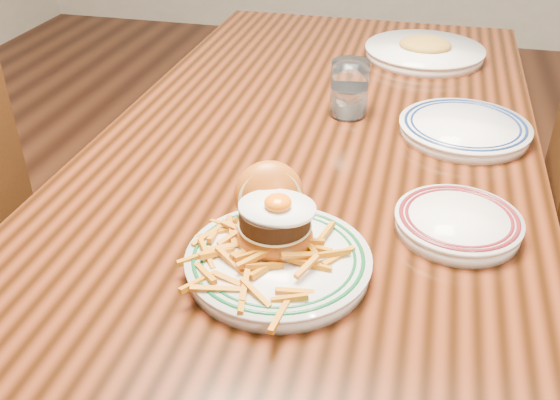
# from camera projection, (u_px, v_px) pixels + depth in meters

# --- Properties ---
(floor) EXTENTS (6.00, 6.00, 0.00)m
(floor) POSITION_uv_depth(u_px,v_px,m) (310.00, 386.00, 1.65)
(floor) COLOR black
(floor) RESTS_ON ground
(table) EXTENTS (0.85, 1.60, 0.75)m
(table) POSITION_uv_depth(u_px,v_px,m) (319.00, 169.00, 1.30)
(table) COLOR black
(table) RESTS_ON floor
(main_plate) EXTENTS (0.26, 0.28, 0.13)m
(main_plate) POSITION_uv_depth(u_px,v_px,m) (277.00, 244.00, 0.87)
(main_plate) COLOR white
(main_plate) RESTS_ON table
(side_plate) EXTENTS (0.19, 0.19, 0.03)m
(side_plate) POSITION_uv_depth(u_px,v_px,m) (458.00, 222.00, 0.95)
(side_plate) COLOR white
(side_plate) RESTS_ON table
(rear_plate) EXTENTS (0.26, 0.26, 0.03)m
(rear_plate) POSITION_uv_depth(u_px,v_px,m) (465.00, 128.00, 1.23)
(rear_plate) COLOR white
(rear_plate) RESTS_ON table
(water_glass) EXTENTS (0.08, 0.08, 0.12)m
(water_glass) POSITION_uv_depth(u_px,v_px,m) (349.00, 92.00, 1.29)
(water_glass) COLOR white
(water_glass) RESTS_ON table
(far_plate) EXTENTS (0.30, 0.30, 0.05)m
(far_plate) POSITION_uv_depth(u_px,v_px,m) (424.00, 51.00, 1.61)
(far_plate) COLOR white
(far_plate) RESTS_ON table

